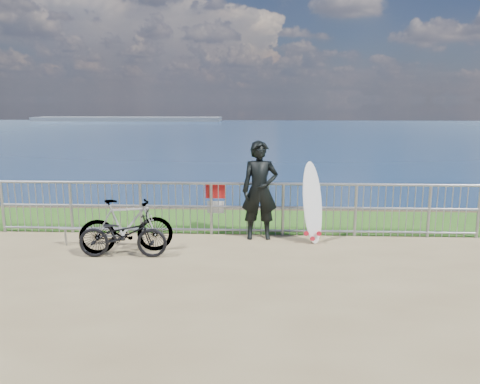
{
  "coord_description": "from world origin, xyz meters",
  "views": [
    {
      "loc": [
        0.55,
        -7.92,
        2.8
      ],
      "look_at": [
        0.12,
        1.2,
        1.0
      ],
      "focal_mm": 35.0,
      "sensor_mm": 36.0,
      "label": 1
    }
  ],
  "objects_px": {
    "bicycle_far": "(126,226)",
    "bicycle_near": "(123,235)",
    "surfboard": "(312,206)",
    "surfer": "(260,191)"
  },
  "relations": [
    {
      "from": "surfboard",
      "to": "bicycle_near",
      "type": "xyz_separation_m",
      "value": [
        -3.5,
        -1.08,
        -0.33
      ]
    },
    {
      "from": "bicycle_near",
      "to": "surfboard",
      "type": "bearing_deg",
      "value": -74.74
    },
    {
      "from": "surfer",
      "to": "bicycle_near",
      "type": "distance_m",
      "value": 2.83
    },
    {
      "from": "surfboard",
      "to": "bicycle_near",
      "type": "distance_m",
      "value": 3.68
    },
    {
      "from": "bicycle_near",
      "to": "bicycle_far",
      "type": "height_order",
      "value": "bicycle_far"
    },
    {
      "from": "surfboard",
      "to": "bicycle_far",
      "type": "distance_m",
      "value": 3.61
    },
    {
      "from": "bicycle_far",
      "to": "bicycle_near",
      "type": "bearing_deg",
      "value": 166.55
    },
    {
      "from": "surfer",
      "to": "bicycle_far",
      "type": "height_order",
      "value": "surfer"
    },
    {
      "from": "bicycle_far",
      "to": "surfboard",
      "type": "bearing_deg",
      "value": -90.57
    },
    {
      "from": "surfer",
      "to": "bicycle_far",
      "type": "xyz_separation_m",
      "value": [
        -2.46,
        -1.03,
        -0.49
      ]
    }
  ]
}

